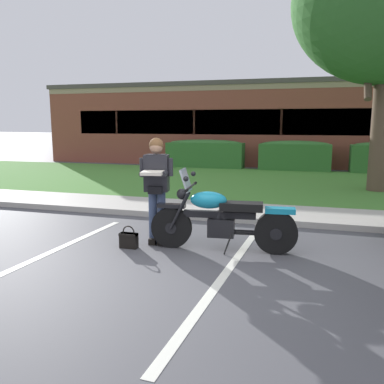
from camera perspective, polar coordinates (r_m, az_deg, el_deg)
ground_plane at (r=5.25m, az=-5.09°, el=-11.83°), size 140.00×140.00×0.00m
curb_strip at (r=8.06m, az=3.00°, el=-3.65°), size 60.00×0.20×0.12m
concrete_walk at (r=8.88m, az=4.28°, el=-2.55°), size 60.00×1.50×0.08m
grass_lawn at (r=13.19m, az=8.37°, el=1.38°), size 60.00×7.39×0.06m
stall_stripe_0 at (r=6.32m, az=-20.86°, el=-8.64°), size 0.35×4.40×0.01m
stall_stripe_1 at (r=5.20m, az=4.42°, el=-11.98°), size 0.35×4.40×0.01m
motorcycle at (r=6.11m, az=5.13°, el=-3.91°), size 2.24×0.82×1.26m
rider_person at (r=6.36m, az=-5.09°, el=1.40°), size 0.53×0.62×1.70m
handbag at (r=6.36m, az=-9.01°, el=-6.64°), size 0.28×0.13×0.36m
hedge_left at (r=17.35m, az=1.88°, el=5.54°), size 3.32×0.90×1.24m
hedge_center_left at (r=16.81m, az=14.41°, el=5.10°), size 2.82×0.90×1.24m
brick_building at (r=22.21m, az=13.43°, el=9.44°), size 23.08×9.11×3.80m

